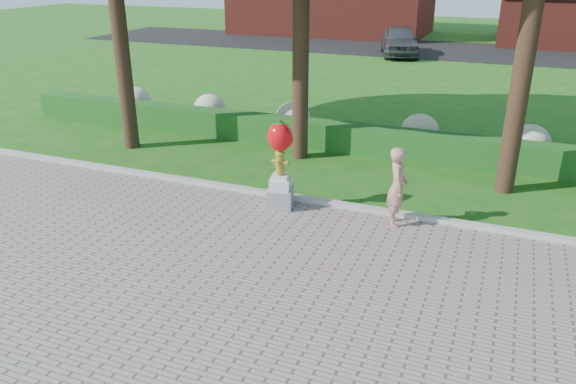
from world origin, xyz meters
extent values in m
plane|color=#1B5816|center=(0.00, 0.00, 0.00)|extent=(100.00, 100.00, 0.00)
cube|color=#ADADA5|center=(0.00, 3.00, 0.07)|extent=(40.00, 0.18, 0.15)
cube|color=#164E19|center=(0.00, 7.00, 0.40)|extent=(24.00, 0.70, 0.80)
ellipsoid|color=#ACB288|center=(-9.00, 8.00, 0.55)|extent=(1.10, 1.10, 0.99)
ellipsoid|color=#ACB288|center=(-6.00, 8.00, 0.55)|extent=(1.10, 1.10, 0.99)
ellipsoid|color=#ACB288|center=(-3.00, 8.00, 0.55)|extent=(1.10, 1.10, 0.99)
ellipsoid|color=#ACB288|center=(1.00, 8.00, 0.55)|extent=(1.10, 1.10, 0.99)
ellipsoid|color=#ACB288|center=(4.00, 8.00, 0.55)|extent=(1.10, 1.10, 0.99)
cube|color=black|center=(0.00, 28.00, 0.01)|extent=(50.00, 8.00, 0.02)
cylinder|color=black|center=(-7.00, 5.00, 3.36)|extent=(0.44, 0.44, 6.72)
cylinder|color=black|center=(-2.00, 6.00, 3.08)|extent=(0.44, 0.44, 6.16)
cylinder|color=black|center=(3.50, 5.50, 3.64)|extent=(0.44, 0.44, 7.28)
cube|color=gray|center=(-1.15, 2.50, 0.26)|extent=(0.66, 0.66, 0.44)
cube|color=silver|center=(-1.15, 2.50, 0.60)|extent=(0.53, 0.53, 0.25)
cube|color=silver|center=(-1.15, 2.50, 0.77)|extent=(0.42, 0.42, 0.09)
cylinder|color=olive|center=(-1.15, 2.50, 1.06)|extent=(0.19, 0.19, 0.49)
ellipsoid|color=olive|center=(-1.15, 2.50, 1.31)|extent=(0.23, 0.23, 0.16)
cylinder|color=olive|center=(-1.29, 2.50, 1.11)|extent=(0.11, 0.10, 0.10)
cylinder|color=olive|center=(-1.01, 2.50, 1.11)|extent=(0.11, 0.10, 0.10)
cylinder|color=olive|center=(-1.15, 2.37, 1.11)|extent=(0.11, 0.11, 0.11)
cylinder|color=olive|center=(-1.15, 2.50, 1.38)|extent=(0.07, 0.07, 0.04)
ellipsoid|color=red|center=(-1.15, 2.50, 1.69)|extent=(0.55, 0.49, 0.64)
ellipsoid|color=red|center=(-1.31, 2.50, 1.67)|extent=(0.27, 0.27, 0.41)
ellipsoid|color=red|center=(-0.99, 2.50, 1.67)|extent=(0.27, 0.27, 0.41)
cylinder|color=#1A5E15|center=(-1.15, 2.50, 2.00)|extent=(0.09, 0.09, 0.11)
ellipsoid|color=#1A5E15|center=(-1.15, 2.50, 1.98)|extent=(0.21, 0.21, 0.07)
imported|color=tan|center=(1.43, 2.60, 0.88)|extent=(0.53, 0.69, 1.69)
imported|color=#3D3F45|center=(-3.05, 25.00, 0.85)|extent=(3.26, 5.21, 1.65)
camera|label=1|loc=(3.32, -8.17, 5.23)|focal=35.00mm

